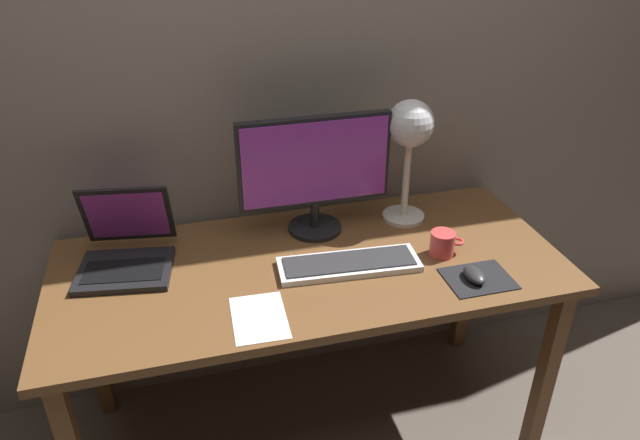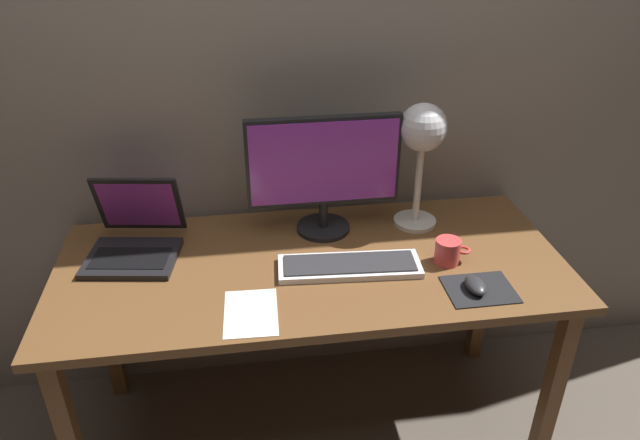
% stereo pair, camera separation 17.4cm
% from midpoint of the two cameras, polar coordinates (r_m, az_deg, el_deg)
% --- Properties ---
extents(ground_plane, '(4.80, 4.80, 0.00)m').
position_cam_midpoint_polar(ground_plane, '(2.36, -3.06, -19.27)').
color(ground_plane, brown).
rests_on(ground_plane, ground).
extents(back_wall, '(4.80, 0.06, 2.60)m').
position_cam_midpoint_polar(back_wall, '(2.01, -6.59, 15.62)').
color(back_wall, gray).
rests_on(back_wall, ground).
extents(desk, '(1.60, 0.70, 0.74)m').
position_cam_midpoint_polar(desk, '(1.92, -3.58, -6.19)').
color(desk, brown).
rests_on(desk, ground).
extents(monitor, '(0.51, 0.18, 0.41)m').
position_cam_midpoint_polar(monitor, '(1.94, -3.09, 4.94)').
color(monitor, black).
rests_on(monitor, desk).
extents(keyboard_main, '(0.45, 0.17, 0.03)m').
position_cam_midpoint_polar(keyboard_main, '(1.84, 0.10, -4.35)').
color(keyboard_main, silver).
rests_on(keyboard_main, desk).
extents(laptop, '(0.32, 0.33, 0.23)m').
position_cam_midpoint_polar(laptop, '(1.96, -20.60, -2.22)').
color(laptop, black).
rests_on(laptop, desk).
extents(desk_lamp, '(0.16, 0.16, 0.44)m').
position_cam_midpoint_polar(desk_lamp, '(1.98, 6.17, 8.26)').
color(desk_lamp, beige).
rests_on(desk_lamp, desk).
extents(mousepad, '(0.20, 0.16, 0.00)m').
position_cam_midpoint_polar(mousepad, '(1.84, 12.39, -5.62)').
color(mousepad, black).
rests_on(mousepad, desk).
extents(mouse, '(0.06, 0.10, 0.03)m').
position_cam_midpoint_polar(mouse, '(1.82, 12.02, -5.28)').
color(mouse, '#28282B').
rests_on(mouse, mousepad).
extents(coffee_mug, '(0.11, 0.08, 0.08)m').
position_cam_midpoint_polar(coffee_mug, '(1.91, 9.23, -2.33)').
color(coffee_mug, '#CC3F3F').
rests_on(coffee_mug, desk).
extents(paper_sheet_near_mouse, '(0.16, 0.22, 0.00)m').
position_cam_midpoint_polar(paper_sheet_near_mouse, '(1.67, -8.90, -9.37)').
color(paper_sheet_near_mouse, white).
rests_on(paper_sheet_near_mouse, desk).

